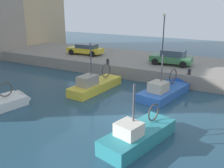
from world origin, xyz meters
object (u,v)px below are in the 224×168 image
Objects in this scene: fishing_boat_yellow at (98,88)px; parked_car_yellow at (86,49)px; mooring_bollard_mid at (189,71)px; quay_streetlamp at (164,28)px; fishing_boat_blue at (166,93)px; fishing_boat_teal at (142,139)px; parked_car_green at (172,57)px; mooring_bollard_north at (108,61)px.

parked_car_yellow is (7.18, 6.16, 1.73)m from fishing_boat_yellow.
parked_car_yellow is at bearing 76.37° from mooring_bollard_mid.
quay_streetlamp is (5.65, 4.23, 2.98)m from mooring_bollard_mid.
fishing_boat_blue is at bearing 155.90° from mooring_bollard_mid.
fishing_boat_teal is 16.83m from quay_streetlamp.
fishing_boat_teal is 13.26m from parked_car_green.
fishing_boat_blue is 5.72m from fishing_boat_yellow.
quay_streetlamp is (15.73, 4.10, 4.36)m from fishing_boat_teal.
fishing_boat_blue reaches higher than fishing_boat_teal.
fishing_boat_teal is 1.17× the size of quay_streetlamp.
fishing_boat_teal reaches higher than mooring_bollard_north.
quay_streetlamp reaches higher than fishing_boat_blue.
fishing_boat_blue is at bearing -115.82° from parked_car_yellow.
fishing_boat_blue is at bearing -167.05° from parked_car_green.
mooring_bollard_mid is (4.07, -6.65, 1.34)m from fishing_boat_yellow.
mooring_bollard_mid and mooring_bollard_north have the same top height.
quay_streetlamp is (2.79, 1.85, 2.51)m from parked_car_green.
fishing_boat_yellow is 1.46× the size of parked_car_yellow.
parked_car_yellow is 7.88× the size of mooring_bollard_north.
mooring_bollard_mid is (-3.11, -12.81, -0.39)m from parked_car_yellow.
fishing_boat_teal is at bearing -165.41° from quay_streetlamp.
parked_car_yellow is at bearing 88.64° from parked_car_green.
fishing_boat_teal reaches higher than parked_car_yellow.
mooring_bollard_mid is at bearing -143.18° from quay_streetlamp.
fishing_boat_yellow is at bearing -139.35° from parked_car_yellow.
fishing_boat_blue is 1.50× the size of parked_car_green.
fishing_boat_teal is at bearing -142.05° from mooring_bollard_north.
fishing_boat_blue is 13.08m from parked_car_yellow.
fishing_boat_yellow is 8.34m from parked_car_green.
mooring_bollard_north is at bearing 37.95° from fishing_boat_teal.
mooring_bollard_north is at bearing -122.87° from parked_car_yellow.
fishing_boat_blue reaches higher than parked_car_yellow.
mooring_bollard_mid is 0.11× the size of quay_streetlamp.
mooring_bollard_north is 7.42m from quay_streetlamp.
fishing_boat_yellow is at bearing 148.37° from parked_car_green.
mooring_bollard_mid is 7.66m from quay_streetlamp.
parked_car_yellow is (0.25, 10.43, -0.08)m from parked_car_green.
fishing_boat_teal is at bearing -136.15° from parked_car_yellow.
fishing_boat_yellow is 9.62m from parked_car_yellow.
mooring_bollard_north is at bearing 18.40° from fishing_boat_yellow.
fishing_boat_teal is 0.89× the size of fishing_boat_yellow.
fishing_boat_yellow is at bearing 121.49° from mooring_bollard_mid.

